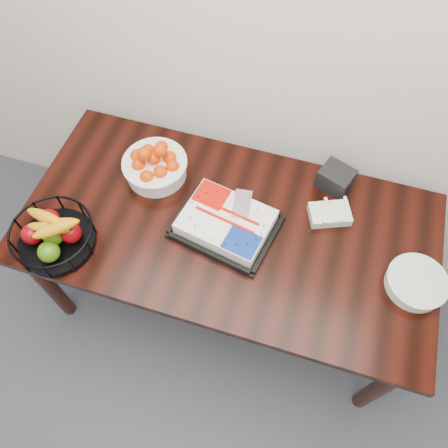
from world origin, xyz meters
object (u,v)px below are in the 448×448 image
(tangerine_bowl, at_px, (155,163))
(fruit_basket, at_px, (53,235))
(table, at_px, (228,235))
(plate_stack, at_px, (416,283))
(napkin_box, at_px, (335,179))
(cake_tray, at_px, (226,223))

(tangerine_bowl, bearing_deg, fruit_basket, -119.06)
(table, distance_m, fruit_basket, 0.74)
(plate_stack, distance_m, napkin_box, 0.56)
(napkin_box, bearing_deg, plate_stack, -45.28)
(cake_tray, height_order, fruit_basket, fruit_basket)
(table, height_order, fruit_basket, fruit_basket)
(napkin_box, bearing_deg, cake_tray, -137.98)
(table, bearing_deg, cake_tray, -110.05)
(tangerine_bowl, bearing_deg, plate_stack, -10.29)
(tangerine_bowl, bearing_deg, napkin_box, 12.86)
(napkin_box, bearing_deg, fruit_basket, -148.44)
(fruit_basket, xyz_separation_m, plate_stack, (1.45, 0.25, -0.04))
(tangerine_bowl, xyz_separation_m, plate_stack, (1.19, -0.22, -0.05))
(napkin_box, bearing_deg, table, -138.65)
(table, bearing_deg, fruit_basket, -155.61)
(table, height_order, tangerine_bowl, tangerine_bowl)
(plate_stack, height_order, napkin_box, napkin_box)
(cake_tray, xyz_separation_m, tangerine_bowl, (-0.39, 0.18, 0.04))
(table, relative_size, plate_stack, 7.48)
(fruit_basket, bearing_deg, plate_stack, 9.80)
(cake_tray, relative_size, napkin_box, 3.33)
(plate_stack, bearing_deg, table, 176.55)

